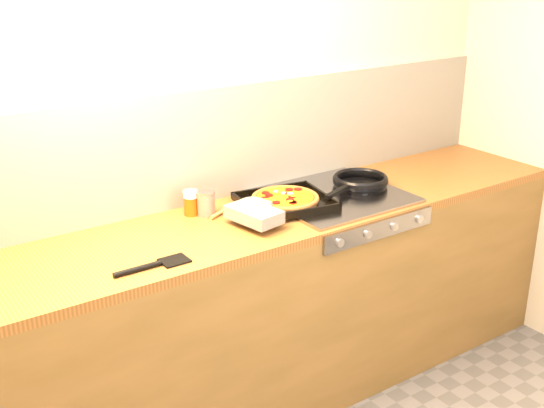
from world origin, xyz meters
TOP-DOWN VIEW (x-y plane):
  - room_shell at (0.00, 1.39)m, footprint 3.20×3.20m
  - counter_run at (0.00, 1.10)m, footprint 3.20×0.62m
  - stovetop at (0.45, 1.10)m, footprint 0.60×0.56m
  - pizza_on_tray at (0.13, 1.10)m, footprint 0.52×0.41m
  - frying_pan at (0.62, 1.11)m, footprint 0.45×0.33m
  - tomato_can at (-0.13, 1.23)m, footprint 0.10×0.10m
  - juice_glass at (-0.18, 1.28)m, footprint 0.08×0.08m
  - wooden_spoon at (0.02, 1.25)m, footprint 0.28×0.15m
  - black_spatula at (-0.53, 0.91)m, footprint 0.28×0.09m

SIDE VIEW (x-z plane):
  - counter_run at x=0.00m, z-range 0.00..0.90m
  - stovetop at x=0.45m, z-range 0.90..0.92m
  - black_spatula at x=-0.53m, z-range 0.90..0.92m
  - wooden_spoon at x=0.02m, z-range 0.90..0.92m
  - frying_pan at x=0.62m, z-range 0.92..0.96m
  - pizza_on_tray at x=0.13m, z-range 0.91..0.97m
  - tomato_can at x=-0.13m, z-range 0.90..1.01m
  - juice_glass at x=-0.18m, z-range 0.90..1.01m
  - room_shell at x=0.00m, z-range -0.45..2.75m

